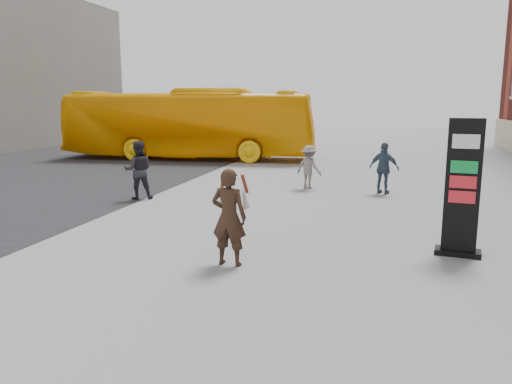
% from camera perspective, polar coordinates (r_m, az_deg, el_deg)
% --- Properties ---
extents(ground, '(100.00, 100.00, 0.00)m').
position_cam_1_polar(ground, '(9.59, 1.28, -7.75)').
color(ground, '#9E9EA3').
extents(info_pylon, '(0.90, 0.54, 2.66)m').
position_cam_1_polar(info_pylon, '(10.36, 22.52, 0.41)').
color(info_pylon, black).
rests_on(info_pylon, ground).
extents(woman, '(0.69, 0.63, 1.80)m').
position_cam_1_polar(woman, '(9.09, -3.08, -2.74)').
color(woman, black).
rests_on(woman, ground).
extents(bus, '(13.09, 4.05, 3.59)m').
position_cam_1_polar(bus, '(26.18, -7.60, 7.71)').
color(bus, '#FBB608').
rests_on(bus, road).
extents(pedestrian_a, '(1.08, 0.99, 1.79)m').
position_cam_1_polar(pedestrian_a, '(15.68, -13.30, 2.46)').
color(pedestrian_a, '#252429').
rests_on(pedestrian_a, ground).
extents(pedestrian_b, '(1.10, 0.90, 1.48)m').
position_cam_1_polar(pedestrian_b, '(17.17, 6.05, 2.84)').
color(pedestrian_b, slate).
rests_on(pedestrian_b, ground).
extents(pedestrian_c, '(1.06, 0.71, 1.67)m').
position_cam_1_polar(pedestrian_c, '(16.63, 14.42, 2.64)').
color(pedestrian_c, '#3A4E5F').
rests_on(pedestrian_c, ground).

